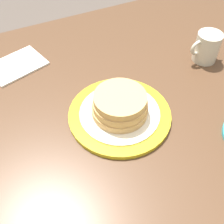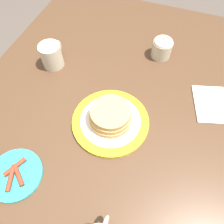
{
  "view_description": "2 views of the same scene",
  "coord_description": "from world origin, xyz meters",
  "views": [
    {
      "loc": [
        0.19,
        0.39,
        1.28
      ],
      "look_at": [
        -0.0,
        -0.01,
        0.77
      ],
      "focal_mm": 45.0,
      "sensor_mm": 36.0,
      "label": 1
    },
    {
      "loc": [
        -0.37,
        -0.14,
        1.38
      ],
      "look_at": [
        -0.0,
        -0.01,
        0.77
      ],
      "focal_mm": 35.0,
      "sensor_mm": 36.0,
      "label": 2
    }
  ],
  "objects": [
    {
      "name": "pancake_plate",
      "position": [
        -0.03,
        -0.01,
        0.76
      ],
      "size": [
        0.26,
        0.26,
        0.07
      ],
      "color": "gold",
      "rests_on": "dining_table"
    },
    {
      "name": "sugar_bowl",
      "position": [
        0.34,
        -0.1,
        0.78
      ],
      "size": [
        0.08,
        0.08,
        0.09
      ],
      "color": "beige",
      "rests_on": "dining_table"
    },
    {
      "name": "napkin",
      "position": [
        0.16,
        -0.32,
        0.74
      ],
      "size": [
        0.18,
        0.15,
        0.01
      ],
      "color": "silver",
      "rests_on": "dining_table"
    },
    {
      "name": "side_plate_bacon",
      "position": [
        -0.29,
        0.19,
        0.74
      ],
      "size": [
        0.16,
        0.16,
        0.02
      ],
      "color": "#2DADBC",
      "rests_on": "dining_table"
    },
    {
      "name": "ground_plane",
      "position": [
        0.0,
        0.0,
        0.0
      ],
      "size": [
        8.0,
        8.0,
        0.0
      ],
      "primitive_type": "plane",
      "color": "#51473F"
    },
    {
      "name": "coffee_mug",
      "position": [
        0.15,
        0.29,
        0.79
      ],
      "size": [
        0.12,
        0.08,
        0.09
      ],
      "color": "beige",
      "rests_on": "dining_table"
    },
    {
      "name": "dining_table",
      "position": [
        0.0,
        0.0,
        0.63
      ],
      "size": [
        1.4,
        1.04,
        0.74
      ],
      "color": "#4C3321",
      "rests_on": "ground_plane"
    }
  ]
}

